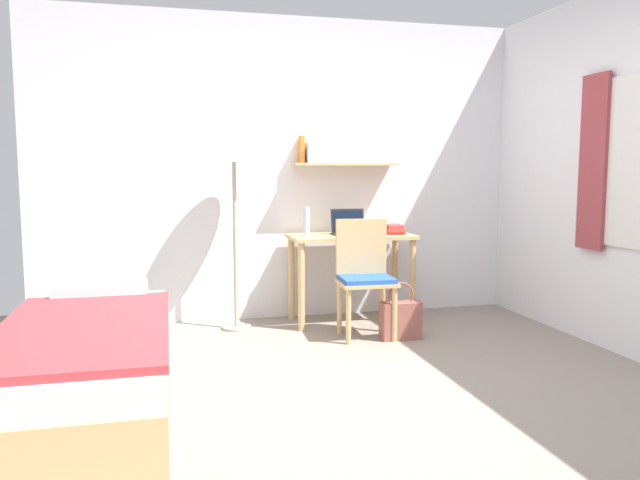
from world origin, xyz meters
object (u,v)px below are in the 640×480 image
at_px(laptop, 349,228).
at_px(water_bottle, 306,221).
at_px(book_stack, 394,229).
at_px(handbag, 401,319).
at_px(desk_chair, 365,273).
at_px(bed, 88,362).
at_px(standing_lamp, 234,157).
at_px(desk, 351,252).

bearing_deg(laptop, water_bottle, -179.92).
bearing_deg(book_stack, handbag, -105.40).
xyz_separation_m(desk_chair, handbag, (0.24, -0.16, -0.34)).
height_order(bed, water_bottle, water_bottle).
xyz_separation_m(laptop, book_stack, (0.40, -0.02, -0.02)).
bearing_deg(standing_lamp, laptop, 1.76).
relative_size(desk, standing_lamp, 0.67).
relative_size(book_stack, handbag, 0.54).
bearing_deg(laptop, standing_lamp, -178.24).
xyz_separation_m(laptop, handbag, (0.23, -0.64, -0.65)).
relative_size(desk, laptop, 3.54).
bearing_deg(book_stack, desk_chair, -131.89).
bearing_deg(desk, book_stack, -1.85).
bearing_deg(standing_lamp, handbag, -27.09).
height_order(bed, handbag, bed).
bearing_deg(bed, desk, 36.84).
bearing_deg(desk, laptop, 148.02).
xyz_separation_m(water_bottle, book_stack, (0.77, -0.02, -0.08)).
relative_size(bed, book_stack, 8.30).
bearing_deg(desk_chair, standing_lamp, 154.60).
height_order(water_bottle, book_stack, water_bottle).
xyz_separation_m(water_bottle, handbag, (0.60, -0.64, -0.72)).
xyz_separation_m(desk, book_stack, (0.38, -0.01, 0.19)).
xyz_separation_m(desk, handbag, (0.21, -0.63, -0.44)).
bearing_deg(handbag, laptop, 109.38).
bearing_deg(standing_lamp, bed, -123.93).
height_order(bed, desk_chair, desk_chair).
xyz_separation_m(desk_chair, laptop, (0.02, 0.48, 0.31)).
xyz_separation_m(standing_lamp, handbag, (1.20, -0.61, -1.24)).
bearing_deg(book_stack, desk, 178.15).
relative_size(desk, desk_chair, 1.15).
relative_size(standing_lamp, water_bottle, 6.53).
height_order(desk_chair, standing_lamp, standing_lamp).
relative_size(laptop, book_stack, 1.24).
relative_size(desk_chair, handbag, 2.05).
distance_m(water_bottle, handbag, 1.13).
bearing_deg(laptop, desk_chair, -92.01).
xyz_separation_m(standing_lamp, water_bottle, (0.60, 0.03, -0.53)).
height_order(desk, standing_lamp, standing_lamp).
height_order(desk_chair, book_stack, desk_chair).
bearing_deg(standing_lamp, desk, 1.20).
bearing_deg(bed, standing_lamp, 56.07).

